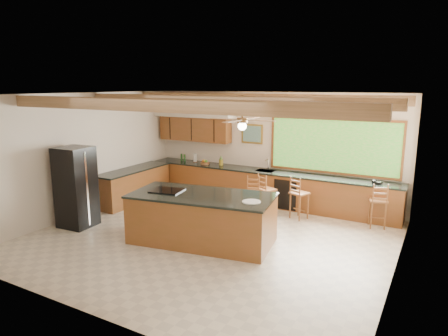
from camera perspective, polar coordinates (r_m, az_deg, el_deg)
The scene contains 9 objects.
ground at distance 8.57m, azimuth -2.10°, elevation -10.03°, with size 7.20×7.20×0.00m, color #BDB19C.
room_shell at distance 8.65m, azimuth -0.92°, elevation 5.36°, with size 7.27×6.54×3.02m.
counter_run at distance 10.89m, azimuth 1.09°, elevation -2.66°, with size 7.12×3.10×1.22m.
island at distance 8.25m, azimuth -3.17°, elevation -7.15°, with size 3.09×1.83×1.03m.
refrigerator at distance 9.64m, azimuth -20.39°, elevation -2.57°, with size 0.76×0.74×1.83m.
bar_stool_a at distance 9.95m, azimuth 4.16°, elevation -3.30°, with size 0.45×0.45×1.00m.
bar_stool_b at distance 9.96m, azimuth 6.01°, elevation -3.21°, with size 0.49×0.50×1.04m.
bar_stool_c at distance 9.71m, azimuth 10.63°, elevation -3.70°, with size 0.49×0.49×1.05m.
bar_stool_d at distance 9.60m, azimuth 21.11°, elevation -4.48°, with size 0.48×0.48×1.05m.
Camera 1 is at (4.14, -6.78, 3.19)m, focal length 32.00 mm.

